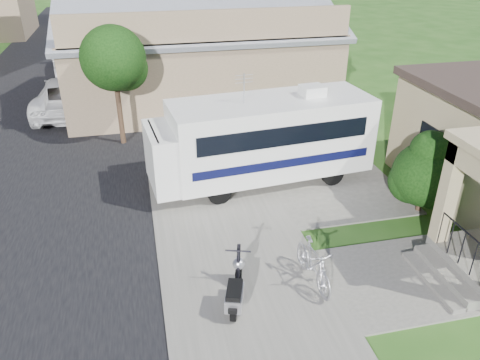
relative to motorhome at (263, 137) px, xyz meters
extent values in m
plane|color=#1F4913|center=(-0.75, -4.67, -1.59)|extent=(120.00, 120.00, 0.00)
cube|color=black|center=(-8.25, 5.33, -1.58)|extent=(9.00, 80.00, 0.02)
cube|color=#5D5B54|center=(-1.75, 5.33, -1.56)|extent=(4.00, 80.00, 0.06)
cube|color=#5D5B54|center=(0.75, -0.17, -1.56)|extent=(7.00, 6.00, 0.05)
cube|color=#5D5B54|center=(2.25, -5.67, -1.56)|extent=(4.00, 3.00, 0.05)
cube|color=black|center=(4.73, -1.97, 0.11)|extent=(0.04, 1.10, 1.20)
cube|color=#5D5B54|center=(2.95, -5.97, -1.43)|extent=(0.40, 2.16, 0.32)
cube|color=#5D5B54|center=(2.60, -5.97, -1.51)|extent=(0.35, 2.16, 0.16)
cube|color=#927F5C|center=(3.33, -4.95, 0.26)|extent=(0.35, 0.35, 2.70)
cylinder|color=black|center=(3.20, -5.97, -0.19)|extent=(0.04, 1.70, 0.04)
cube|color=#756249|center=(-0.75, 9.33, 0.21)|extent=(12.00, 8.00, 3.60)
cube|color=slate|center=(-0.75, 7.33, 2.56)|extent=(12.50, 4.40, 1.78)
cube|color=slate|center=(-0.75, 11.33, 2.56)|extent=(12.50, 4.40, 1.78)
cube|color=#756249|center=(-0.75, 5.43, 2.56)|extent=(11.76, 0.20, 1.30)
cylinder|color=black|center=(-4.55, 4.33, -0.01)|extent=(0.20, 0.20, 3.15)
sphere|color=black|center=(-4.55, 4.33, 1.79)|extent=(2.40, 2.40, 2.40)
sphere|color=black|center=(-4.15, 4.53, 1.34)|extent=(1.68, 1.68, 1.68)
cylinder|color=black|center=(-4.55, 14.33, 0.06)|extent=(0.20, 0.20, 3.29)
sphere|color=black|center=(-4.55, 14.33, 1.94)|extent=(2.40, 2.40, 2.40)
sphere|color=black|center=(-4.15, 14.53, 1.47)|extent=(1.68, 1.68, 1.68)
cylinder|color=black|center=(-4.55, 23.33, -0.08)|extent=(0.20, 0.20, 3.01)
sphere|color=black|center=(-4.15, 23.53, 1.21)|extent=(1.68, 1.68, 1.68)
cube|color=silver|center=(0.27, 0.03, 0.03)|extent=(6.66, 2.93, 2.40)
cube|color=silver|center=(-3.31, -0.33, -0.25)|extent=(0.95, 2.26, 1.85)
cube|color=black|center=(-3.48, -0.34, 0.26)|extent=(0.25, 1.96, 0.83)
cube|color=black|center=(0.39, -1.14, 0.46)|extent=(5.47, 0.57, 0.60)
cube|color=black|center=(0.16, 1.19, 0.46)|extent=(5.47, 0.57, 0.60)
cube|color=black|center=(0.39, -1.13, -0.45)|extent=(5.79, 0.59, 0.28)
cube|color=black|center=(0.16, 1.19, -0.45)|extent=(5.79, 0.59, 0.28)
cube|color=silver|center=(1.65, 0.16, 1.40)|extent=(0.80, 0.72, 0.32)
cylinder|color=#B2B1B9|center=(-0.65, -0.06, 1.69)|extent=(0.04, 0.04, 0.92)
cylinder|color=black|center=(-1.69, -1.19, -1.17)|extent=(0.76, 0.33, 0.74)
cylinder|color=black|center=(-1.89, 0.83, -1.17)|extent=(0.76, 0.33, 0.74)
cylinder|color=black|center=(2.18, -0.81, -1.17)|extent=(0.76, 0.33, 0.74)
cylinder|color=black|center=(1.98, 1.22, -1.17)|extent=(0.76, 0.33, 0.74)
cylinder|color=black|center=(4.09, -2.93, -1.20)|extent=(0.15, 0.15, 0.76)
sphere|color=black|center=(4.09, -2.93, -0.34)|extent=(1.91, 1.91, 1.91)
sphere|color=black|center=(4.48, -2.64, 0.04)|extent=(1.53, 1.53, 1.53)
sphere|color=black|center=(3.81, -2.73, -0.63)|extent=(1.34, 1.34, 1.34)
sphere|color=black|center=(4.29, -3.21, -0.73)|extent=(1.15, 1.15, 1.15)
sphere|color=black|center=(4.09, -2.93, 0.42)|extent=(1.15, 1.15, 1.15)
cylinder|color=black|center=(-2.28, -6.11, -1.29)|extent=(0.26, 0.48, 0.47)
cylinder|color=black|center=(-1.92, -5.00, -1.29)|extent=(0.26, 0.48, 0.47)
cube|color=#B2B1B9|center=(-2.12, -5.61, -1.23)|extent=(0.48, 0.65, 0.08)
cube|color=#B2B1B9|center=(-2.25, -6.01, -1.08)|extent=(0.52, 0.67, 0.32)
cube|color=black|center=(-2.23, -5.96, -0.87)|extent=(0.50, 0.70, 0.13)
cube|color=black|center=(-2.33, -6.26, -1.10)|extent=(0.25, 0.26, 0.11)
cylinder|color=black|center=(-1.95, -5.07, -0.87)|extent=(0.19, 0.37, 0.88)
sphere|color=#B2B1B9|center=(-1.92, -5.00, -0.94)|extent=(0.30, 0.30, 0.30)
sphere|color=black|center=(-1.90, -4.92, -0.94)|extent=(0.13, 0.13, 0.13)
cylinder|color=black|center=(-1.97, -5.15, -0.47)|extent=(0.57, 0.22, 0.04)
cube|color=black|center=(-1.92, -5.00, -1.17)|extent=(0.23, 0.33, 0.06)
imported|color=#B2B1B9|center=(-0.21, -5.36, -1.04)|extent=(0.67, 1.87, 1.10)
imported|color=silver|center=(-6.86, 8.73, -0.76)|extent=(3.07, 6.06, 1.64)
imported|color=silver|center=(-7.31, 15.44, -0.79)|extent=(3.06, 5.80, 1.60)
cylinder|color=#156B1D|center=(3.06, -5.06, -1.50)|extent=(0.39, 0.39, 0.18)
camera|label=1|loc=(-3.81, -13.48, 5.88)|focal=35.00mm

